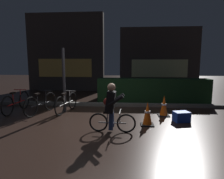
{
  "coord_description": "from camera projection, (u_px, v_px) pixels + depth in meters",
  "views": [
    {
      "loc": [
        0.66,
        -5.41,
        1.76
      ],
      "look_at": [
        0.2,
        0.6,
        0.9
      ],
      "focal_mm": 31.02,
      "sensor_mm": 36.0,
      "label": 1
    }
  ],
  "objects": [
    {
      "name": "storefront_right",
      "position": [
        159.0,
        59.0,
        12.27
      ],
      "size": [
        4.93,
        0.54,
        3.9
      ],
      "color": "#383330",
      "rests_on": "ground"
    },
    {
      "name": "sidewalk_curb",
      "position": [
        110.0,
        104.0,
        7.81
      ],
      "size": [
        12.0,
        0.24,
        0.12
      ],
      "primitive_type": "cube",
      "color": "#56544F",
      "rests_on": "ground"
    },
    {
      "name": "hedge_row",
      "position": [
        153.0,
        90.0,
        8.49
      ],
      "size": [
        4.8,
        0.7,
        1.04
      ],
      "primitive_type": "cube",
      "color": "black",
      "rests_on": "ground"
    },
    {
      "name": "traffic_cone_near",
      "position": [
        147.0,
        114.0,
        5.4
      ],
      "size": [
        0.36,
        0.36,
        0.67
      ],
      "color": "black",
      "rests_on": "ground"
    },
    {
      "name": "ground_plane",
      "position": [
        104.0,
        123.0,
        5.64
      ],
      "size": [
        40.0,
        40.0,
        0.0
      ],
      "primitive_type": "plane",
      "color": "black"
    },
    {
      "name": "blue_crate",
      "position": [
        181.0,
        117.0,
        5.74
      ],
      "size": [
        0.51,
        0.42,
        0.3
      ],
      "primitive_type": "cube",
      "rotation": [
        0.0,
        0.0,
        0.26
      ],
      "color": "#193DB7",
      "rests_on": "ground"
    },
    {
      "name": "cyclist",
      "position": [
        111.0,
        108.0,
        4.84
      ],
      "size": [
        1.19,
        0.53,
        1.25
      ],
      "rotation": [
        0.0,
        0.0,
        -0.05
      ],
      "color": "black",
      "rests_on": "ground"
    },
    {
      "name": "traffic_cone_far",
      "position": [
        164.0,
        106.0,
        6.34
      ],
      "size": [
        0.36,
        0.36,
        0.67
      ],
      "color": "black",
      "rests_on": "ground"
    },
    {
      "name": "storefront_left",
      "position": [
        66.0,
        53.0,
        11.96
      ],
      "size": [
        4.71,
        0.54,
        4.68
      ],
      "color": "#383330",
      "rests_on": "ground"
    },
    {
      "name": "parked_bike_center_left",
      "position": [
        67.0,
        103.0,
        6.81
      ],
      "size": [
        0.46,
        1.58,
        0.74
      ],
      "rotation": [
        0.0,
        0.0,
        1.4
      ],
      "color": "black",
      "rests_on": "ground"
    },
    {
      "name": "parked_bike_leftmost",
      "position": [
        16.0,
        103.0,
        6.76
      ],
      "size": [
        0.46,
        1.7,
        0.78
      ],
      "rotation": [
        0.0,
        0.0,
        1.56
      ],
      "color": "black",
      "rests_on": "ground"
    },
    {
      "name": "parked_bike_left_mid",
      "position": [
        41.0,
        104.0,
        6.62
      ],
      "size": [
        0.52,
        1.62,
        0.77
      ],
      "rotation": [
        0.0,
        0.0,
        1.32
      ],
      "color": "black",
      "rests_on": "ground"
    },
    {
      "name": "street_post",
      "position": [
        64.0,
        80.0,
        6.78
      ],
      "size": [
        0.1,
        0.1,
        2.24
      ],
      "primitive_type": "cylinder",
      "color": "#2D2D33",
      "rests_on": "ground"
    }
  ]
}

